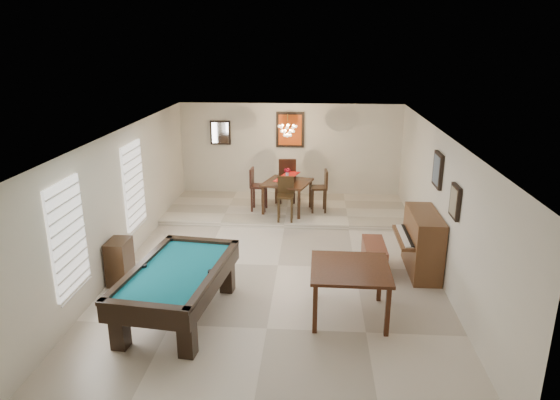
# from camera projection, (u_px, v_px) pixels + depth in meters

# --- Properties ---
(ground_plane) EXTENTS (6.00, 9.00, 0.02)m
(ground_plane) POSITION_uv_depth(u_px,v_px,m) (278.00, 266.00, 9.74)
(ground_plane) COLOR beige
(wall_back) EXTENTS (6.00, 0.04, 2.60)m
(wall_back) POSITION_uv_depth(u_px,v_px,m) (290.00, 151.00, 13.62)
(wall_back) COLOR silver
(wall_back) RESTS_ON ground_plane
(wall_front) EXTENTS (6.00, 0.04, 2.60)m
(wall_front) POSITION_uv_depth(u_px,v_px,m) (245.00, 338.00, 5.07)
(wall_front) COLOR silver
(wall_front) RESTS_ON ground_plane
(wall_left) EXTENTS (0.04, 9.00, 2.60)m
(wall_left) POSITION_uv_depth(u_px,v_px,m) (122.00, 199.00, 9.54)
(wall_left) COLOR silver
(wall_left) RESTS_ON ground_plane
(wall_right) EXTENTS (0.04, 9.00, 2.60)m
(wall_right) POSITION_uv_depth(u_px,v_px,m) (441.00, 206.00, 9.14)
(wall_right) COLOR silver
(wall_right) RESTS_ON ground_plane
(ceiling) EXTENTS (6.00, 9.00, 0.04)m
(ceiling) POSITION_uv_depth(u_px,v_px,m) (278.00, 133.00, 8.94)
(ceiling) COLOR white
(ceiling) RESTS_ON wall_back
(dining_step) EXTENTS (6.00, 2.50, 0.12)m
(dining_step) POSITION_uv_depth(u_px,v_px,m) (287.00, 209.00, 12.81)
(dining_step) COLOR beige
(dining_step) RESTS_ON ground_plane
(window_left_front) EXTENTS (0.06, 1.00, 1.70)m
(window_left_front) POSITION_uv_depth(u_px,v_px,m) (68.00, 237.00, 7.42)
(window_left_front) COLOR white
(window_left_front) RESTS_ON wall_left
(window_left_rear) EXTENTS (0.06, 1.00, 1.70)m
(window_left_rear) POSITION_uv_depth(u_px,v_px,m) (134.00, 185.00, 10.08)
(window_left_rear) COLOR white
(window_left_rear) RESTS_ON wall_left
(pool_table) EXTENTS (1.59, 2.56, 0.81)m
(pool_table) POSITION_uv_depth(u_px,v_px,m) (178.00, 293.00, 7.83)
(pool_table) COLOR black
(pool_table) RESTS_ON ground_plane
(square_table) EXTENTS (1.23, 1.23, 0.84)m
(square_table) POSITION_uv_depth(u_px,v_px,m) (349.00, 292.00, 7.84)
(square_table) COLOR #33190C
(square_table) RESTS_ON ground_plane
(upright_piano) EXTENTS (0.78, 1.40, 1.16)m
(upright_piano) POSITION_uv_depth(u_px,v_px,m) (415.00, 243.00, 9.33)
(upright_piano) COLOR brown
(upright_piano) RESTS_ON ground_plane
(piano_bench) EXTENTS (0.39, 1.00, 0.56)m
(piano_bench) POSITION_uv_depth(u_px,v_px,m) (374.00, 258.00, 9.42)
(piano_bench) COLOR brown
(piano_bench) RESTS_ON ground_plane
(apothecary_chest) EXTENTS (0.36, 0.54, 0.81)m
(apothecary_chest) POSITION_uv_depth(u_px,v_px,m) (120.00, 262.00, 8.94)
(apothecary_chest) COLOR black
(apothecary_chest) RESTS_ON ground_plane
(dining_table) EXTENTS (1.32, 1.32, 0.88)m
(dining_table) POSITION_uv_depth(u_px,v_px,m) (287.00, 194.00, 12.37)
(dining_table) COLOR black
(dining_table) RESTS_ON dining_step
(flower_vase) EXTENTS (0.13, 0.13, 0.22)m
(flower_vase) POSITION_uv_depth(u_px,v_px,m) (287.00, 172.00, 12.20)
(flower_vase) COLOR #AA0E20
(flower_vase) RESTS_ON dining_table
(dining_chair_south) EXTENTS (0.39, 0.39, 1.04)m
(dining_chair_south) POSITION_uv_depth(u_px,v_px,m) (285.00, 200.00, 11.67)
(dining_chair_south) COLOR black
(dining_chair_south) RESTS_ON dining_step
(dining_chair_north) EXTENTS (0.49, 0.49, 1.20)m
(dining_chair_north) POSITION_uv_depth(u_px,v_px,m) (287.00, 180.00, 13.03)
(dining_chair_north) COLOR black
(dining_chair_north) RESTS_ON dining_step
(dining_chair_west) EXTENTS (0.42, 0.42, 1.07)m
(dining_chair_west) POSITION_uv_depth(u_px,v_px,m) (259.00, 189.00, 12.40)
(dining_chair_west) COLOR black
(dining_chair_west) RESTS_ON dining_step
(dining_chair_east) EXTENTS (0.42, 0.42, 1.05)m
(dining_chair_east) POSITION_uv_depth(u_px,v_px,m) (319.00, 191.00, 12.31)
(dining_chair_east) COLOR black
(dining_chair_east) RESTS_ON dining_step
(chandelier) EXTENTS (0.44, 0.44, 0.60)m
(chandelier) POSITION_uv_depth(u_px,v_px,m) (288.00, 126.00, 12.11)
(chandelier) COLOR #FFE5B2
(chandelier) RESTS_ON ceiling
(back_painting) EXTENTS (0.75, 0.06, 0.95)m
(back_painting) POSITION_uv_depth(u_px,v_px,m) (290.00, 130.00, 13.39)
(back_painting) COLOR #D84C14
(back_painting) RESTS_ON wall_back
(back_mirror) EXTENTS (0.55, 0.06, 0.65)m
(back_mirror) POSITION_uv_depth(u_px,v_px,m) (220.00, 133.00, 13.55)
(back_mirror) COLOR white
(back_mirror) RESTS_ON wall_back
(right_picture_upper) EXTENTS (0.06, 0.55, 0.65)m
(right_picture_upper) POSITION_uv_depth(u_px,v_px,m) (438.00, 170.00, 9.24)
(right_picture_upper) COLOR slate
(right_picture_upper) RESTS_ON wall_right
(right_picture_lower) EXTENTS (0.06, 0.45, 0.55)m
(right_picture_lower) POSITION_uv_depth(u_px,v_px,m) (455.00, 202.00, 8.07)
(right_picture_lower) COLOR gray
(right_picture_lower) RESTS_ON wall_right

